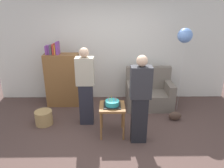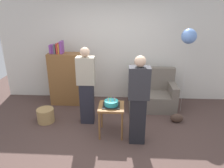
{
  "view_description": "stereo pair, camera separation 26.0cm",
  "coord_description": "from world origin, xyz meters",
  "px_view_note": "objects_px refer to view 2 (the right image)",
  "views": [
    {
      "loc": [
        -0.1,
        -3.34,
        2.41
      ],
      "look_at": [
        -0.05,
        0.5,
        0.95
      ],
      "focal_mm": 34.08,
      "sensor_mm": 36.0,
      "label": 1
    },
    {
      "loc": [
        0.16,
        -3.34,
        2.41
      ],
      "look_at": [
        -0.05,
        0.5,
        0.95
      ],
      "focal_mm": 34.08,
      "sensor_mm": 36.0,
      "label": 2
    }
  ],
  "objects_px": {
    "bookshelf": "(66,78)",
    "person_holding_cake": "(138,101)",
    "person_blowing_candles": "(86,86)",
    "wicker_basket": "(46,115)",
    "balloon_bunch": "(189,36)",
    "couch": "(152,94)",
    "side_table": "(111,110)",
    "handbag": "(177,118)",
    "birthday_cake": "(111,103)"
  },
  "relations": [
    {
      "from": "person_holding_cake",
      "to": "birthday_cake",
      "type": "bearing_deg",
      "value": 3.54
    },
    {
      "from": "bookshelf",
      "to": "side_table",
      "type": "height_order",
      "value": "bookshelf"
    },
    {
      "from": "bookshelf",
      "to": "wicker_basket",
      "type": "xyz_separation_m",
      "value": [
        -0.24,
        -0.95,
        -0.52
      ]
    },
    {
      "from": "bookshelf",
      "to": "birthday_cake",
      "type": "bearing_deg",
      "value": -47.85
    },
    {
      "from": "person_holding_cake",
      "to": "handbag",
      "type": "relative_size",
      "value": 5.82
    },
    {
      "from": "bookshelf",
      "to": "person_holding_cake",
      "type": "xyz_separation_m",
      "value": [
        1.68,
        -1.56,
        0.16
      ]
    },
    {
      "from": "person_blowing_candles",
      "to": "wicker_basket",
      "type": "bearing_deg",
      "value": -174.11
    },
    {
      "from": "couch",
      "to": "wicker_basket",
      "type": "height_order",
      "value": "couch"
    },
    {
      "from": "wicker_basket",
      "to": "couch",
      "type": "bearing_deg",
      "value": 19.33
    },
    {
      "from": "couch",
      "to": "side_table",
      "type": "height_order",
      "value": "couch"
    },
    {
      "from": "handbag",
      "to": "birthday_cake",
      "type": "bearing_deg",
      "value": -160.33
    },
    {
      "from": "person_holding_cake",
      "to": "balloon_bunch",
      "type": "distance_m",
      "value": 1.91
    },
    {
      "from": "balloon_bunch",
      "to": "wicker_basket",
      "type": "bearing_deg",
      "value": -167.87
    },
    {
      "from": "person_holding_cake",
      "to": "wicker_basket",
      "type": "relative_size",
      "value": 4.53
    },
    {
      "from": "bookshelf",
      "to": "person_holding_cake",
      "type": "bearing_deg",
      "value": -42.77
    },
    {
      "from": "birthday_cake",
      "to": "person_blowing_candles",
      "type": "xyz_separation_m",
      "value": [
        -0.53,
        0.42,
        0.18
      ]
    },
    {
      "from": "birthday_cake",
      "to": "person_blowing_candles",
      "type": "height_order",
      "value": "person_blowing_candles"
    },
    {
      "from": "balloon_bunch",
      "to": "person_holding_cake",
      "type": "bearing_deg",
      "value": -131.4
    },
    {
      "from": "couch",
      "to": "person_blowing_candles",
      "type": "bearing_deg",
      "value": -151.72
    },
    {
      "from": "couch",
      "to": "person_holding_cake",
      "type": "bearing_deg",
      "value": -106.96
    },
    {
      "from": "wicker_basket",
      "to": "handbag",
      "type": "relative_size",
      "value": 1.29
    },
    {
      "from": "birthday_cake",
      "to": "handbag",
      "type": "distance_m",
      "value": 1.57
    },
    {
      "from": "bookshelf",
      "to": "handbag",
      "type": "distance_m",
      "value": 2.77
    },
    {
      "from": "wicker_basket",
      "to": "person_holding_cake",
      "type": "bearing_deg",
      "value": -17.37
    },
    {
      "from": "couch",
      "to": "bookshelf",
      "type": "bearing_deg",
      "value": 176.61
    },
    {
      "from": "couch",
      "to": "bookshelf",
      "type": "height_order",
      "value": "bookshelf"
    },
    {
      "from": "couch",
      "to": "wicker_basket",
      "type": "relative_size",
      "value": 3.06
    },
    {
      "from": "couch",
      "to": "handbag",
      "type": "xyz_separation_m",
      "value": [
        0.47,
        -0.7,
        -0.24
      ]
    },
    {
      "from": "person_blowing_candles",
      "to": "balloon_bunch",
      "type": "height_order",
      "value": "balloon_bunch"
    },
    {
      "from": "bookshelf",
      "to": "person_blowing_candles",
      "type": "xyz_separation_m",
      "value": [
        0.66,
        -0.91,
        0.16
      ]
    },
    {
      "from": "wicker_basket",
      "to": "handbag",
      "type": "bearing_deg",
      "value": 2.54
    },
    {
      "from": "bookshelf",
      "to": "handbag",
      "type": "height_order",
      "value": "bookshelf"
    },
    {
      "from": "wicker_basket",
      "to": "balloon_bunch",
      "type": "relative_size",
      "value": 0.19
    },
    {
      "from": "person_holding_cake",
      "to": "wicker_basket",
      "type": "xyz_separation_m",
      "value": [
        -1.92,
        0.6,
        -0.68
      ]
    },
    {
      "from": "side_table",
      "to": "wicker_basket",
      "type": "xyz_separation_m",
      "value": [
        -1.44,
        0.37,
        -0.36
      ]
    },
    {
      "from": "side_table",
      "to": "person_blowing_candles",
      "type": "height_order",
      "value": "person_blowing_candles"
    },
    {
      "from": "wicker_basket",
      "to": "balloon_bunch",
      "type": "xyz_separation_m",
      "value": [
        3.03,
        0.65,
        1.61
      ]
    },
    {
      "from": "person_blowing_candles",
      "to": "person_holding_cake",
      "type": "distance_m",
      "value": 1.21
    },
    {
      "from": "person_holding_cake",
      "to": "handbag",
      "type": "height_order",
      "value": "person_holding_cake"
    },
    {
      "from": "bookshelf",
      "to": "person_blowing_candles",
      "type": "height_order",
      "value": "person_blowing_candles"
    },
    {
      "from": "birthday_cake",
      "to": "balloon_bunch",
      "type": "bearing_deg",
      "value": 32.74
    },
    {
      "from": "bookshelf",
      "to": "balloon_bunch",
      "type": "bearing_deg",
      "value": -6.19
    },
    {
      "from": "handbag",
      "to": "balloon_bunch",
      "type": "height_order",
      "value": "balloon_bunch"
    },
    {
      "from": "balloon_bunch",
      "to": "birthday_cake",
      "type": "bearing_deg",
      "value": -147.26
    },
    {
      "from": "wicker_basket",
      "to": "handbag",
      "type": "height_order",
      "value": "wicker_basket"
    },
    {
      "from": "side_table",
      "to": "balloon_bunch",
      "type": "height_order",
      "value": "balloon_bunch"
    },
    {
      "from": "side_table",
      "to": "birthday_cake",
      "type": "bearing_deg",
      "value": 12.89
    },
    {
      "from": "wicker_basket",
      "to": "bookshelf",
      "type": "bearing_deg",
      "value": 75.69
    },
    {
      "from": "couch",
      "to": "side_table",
      "type": "distance_m",
      "value": 1.52
    },
    {
      "from": "side_table",
      "to": "birthday_cake",
      "type": "height_order",
      "value": "birthday_cake"
    }
  ]
}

